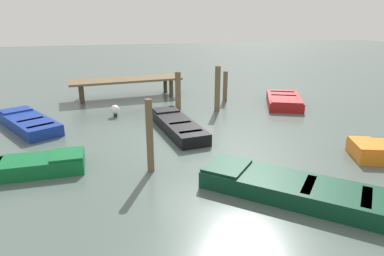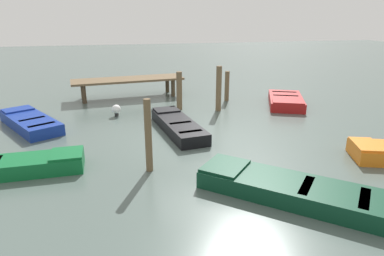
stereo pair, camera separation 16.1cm
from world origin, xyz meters
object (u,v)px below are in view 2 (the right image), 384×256
at_px(rowboat_red, 286,101).
at_px(mooring_piling_mid_left, 148,136).
at_px(mooring_piling_center, 219,89).
at_px(mooring_piling_near_right, 227,86).
at_px(rowboat_dark_green, 290,189).
at_px(dock_segment, 128,81).
at_px(rowboat_blue, 30,122).
at_px(mooring_piling_near_left, 179,91).
at_px(rowboat_green, 10,166).
at_px(marker_buoy, 116,109).
at_px(rowboat_black, 178,125).

height_order(rowboat_red, mooring_piling_mid_left, mooring_piling_mid_left).
relative_size(mooring_piling_center, mooring_piling_near_right, 1.35).
height_order(rowboat_dark_green, mooring_piling_center, mooring_piling_center).
distance_m(dock_segment, rowboat_blue, 5.60).
bearing_deg(rowboat_red, rowboat_blue, -62.04).
bearing_deg(mooring_piling_near_right, mooring_piling_near_left, -157.82).
height_order(rowboat_green, mooring_piling_center, mooring_piling_center).
distance_m(rowboat_blue, mooring_piling_center, 7.48).
distance_m(mooring_piling_center, marker_buoy, 4.36).
distance_m(mooring_piling_center, mooring_piling_near_right, 1.89).
height_order(rowboat_dark_green, marker_buoy, marker_buoy).
height_order(rowboat_red, marker_buoy, marker_buoy).
distance_m(rowboat_blue, rowboat_red, 10.73).
distance_m(rowboat_dark_green, rowboat_green, 7.00).
bearing_deg(dock_segment, rowboat_red, -31.61).
bearing_deg(mooring_piling_center, marker_buoy, 177.94).
xyz_separation_m(mooring_piling_mid_left, mooring_piling_near_left, (2.00, 5.87, -0.15)).
distance_m(rowboat_dark_green, mooring_piling_mid_left, 3.68).
bearing_deg(mooring_piling_near_left, rowboat_green, -136.62).
bearing_deg(rowboat_dark_green, mooring_piling_near_left, -41.08).
distance_m(rowboat_red, mooring_piling_near_right, 2.81).
height_order(rowboat_blue, mooring_piling_center, mooring_piling_center).
height_order(mooring_piling_near_left, marker_buoy, mooring_piling_near_left).
bearing_deg(rowboat_black, rowboat_blue, 65.02).
bearing_deg(rowboat_green, mooring_piling_near_left, 42.33).
xyz_separation_m(mooring_piling_center, mooring_piling_near_left, (-1.59, 0.60, -0.13)).
xyz_separation_m(rowboat_red, mooring_piling_near_right, (-2.35, 1.45, 0.49)).
xyz_separation_m(dock_segment, mooring_piling_mid_left, (0.01, -8.73, 0.14)).
height_order(rowboat_black, rowboat_green, same).
relative_size(rowboat_green, mooring_piling_center, 1.94).
distance_m(rowboat_red, marker_buoy, 7.59).
height_order(dock_segment, rowboat_green, dock_segment).
height_order(rowboat_black, marker_buoy, marker_buoy).
height_order(dock_segment, mooring_piling_near_left, mooring_piling_near_left).
bearing_deg(rowboat_green, dock_segment, 65.42).
xyz_separation_m(mooring_piling_near_right, mooring_piling_mid_left, (-4.53, -6.90, 0.27)).
bearing_deg(mooring_piling_mid_left, rowboat_red, 38.34).
bearing_deg(mooring_piling_center, rowboat_green, -146.94).
bearing_deg(mooring_piling_near_right, marker_buoy, -164.32).
xyz_separation_m(dock_segment, mooring_piling_near_right, (4.54, -1.83, -0.12)).
bearing_deg(rowboat_dark_green, marker_buoy, -21.96).
distance_m(rowboat_green, mooring_piling_mid_left, 3.67).
distance_m(dock_segment, mooring_piling_near_left, 3.50).
xyz_separation_m(rowboat_green, mooring_piling_near_right, (8.06, 6.26, 0.49)).
bearing_deg(dock_segment, mooring_piling_near_left, -60.98).
bearing_deg(marker_buoy, rowboat_black, -49.32).
bearing_deg(marker_buoy, rowboat_dark_green, -64.48).
relative_size(dock_segment, mooring_piling_near_right, 3.90).
height_order(rowboat_dark_green, rowboat_red, same).
bearing_deg(mooring_piling_near_right, rowboat_dark_green, -100.23).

